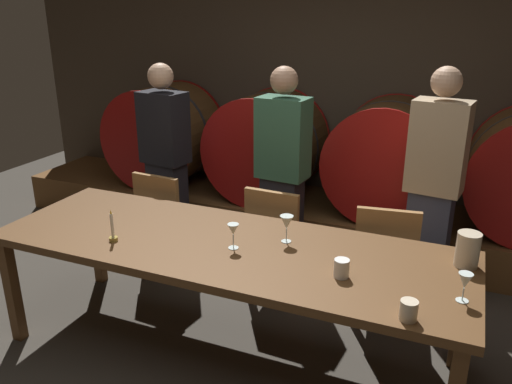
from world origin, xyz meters
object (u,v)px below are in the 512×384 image
object	(u,v)px
wine_barrel_center_left	(267,146)
guest_center	(282,173)
chair_right	(385,258)
wine_glass_left	(233,230)
guest_left	(166,161)
dining_table	(226,252)
wine_glass_right	(465,282)
wine_barrel_far_left	(165,135)
wine_glass_center	(287,223)
chair_left	(166,219)
candle_center	(113,233)
cup_left	(342,268)
chair_center	(277,237)
cup_right	(409,310)
guest_right	(434,185)
wine_barrel_center_right	(388,159)
pitcher	(468,250)

from	to	relation	value
wine_barrel_center_left	guest_center	bearing A→B (deg)	-60.56
chair_right	wine_glass_left	bearing A→B (deg)	36.75
wine_barrel_center_left	guest_left	world-z (taller)	guest_left
dining_table	wine_glass_right	world-z (taller)	wine_glass_right
wine_barrel_far_left	wine_glass_center	size ratio (longest dim) A/B	6.03
wine_barrel_far_left	chair_left	world-z (taller)	wine_barrel_far_left
wine_barrel_far_left	wine_glass_left	world-z (taller)	wine_barrel_far_left
wine_glass_left	wine_barrel_far_left	bearing A→B (deg)	131.10
chair_left	candle_center	xyz separation A→B (m)	(0.26, -0.95, 0.33)
wine_barrel_center_left	cup_left	xyz separation A→B (m)	(1.21, -2.01, -0.04)
wine_barrel_far_left	chair_left	size ratio (longest dim) A/B	1.14
wine_glass_center	wine_glass_right	xyz separation A→B (m)	(0.99, -0.29, -0.02)
chair_center	wine_glass_right	xyz separation A→B (m)	(1.26, -0.87, 0.37)
cup_left	candle_center	bearing A→B (deg)	-175.53
candle_center	cup_right	distance (m)	1.73
chair_left	wine_glass_left	world-z (taller)	wine_glass_left
guest_right	dining_table	bearing A→B (deg)	57.44
wine_barrel_far_left	wine_barrel_center_right	xyz separation A→B (m)	(2.24, 0.00, 0.00)
wine_barrel_center_left	guest_right	xyz separation A→B (m)	(1.54, -0.66, 0.03)
candle_center	wine_glass_center	xyz separation A→B (m)	(0.95, 0.39, 0.07)
wine_glass_center	wine_barrel_center_left	bearing A→B (deg)	115.12
cup_right	wine_glass_center	bearing A→B (deg)	144.62
wine_glass_left	cup_right	bearing A→B (deg)	-18.74
wine_barrel_far_left	guest_left	xyz separation A→B (m)	(0.52, -0.80, 0.00)
cup_left	chair_left	bearing A→B (deg)	152.23
dining_table	pitcher	world-z (taller)	pitcher
guest_left	chair_center	bearing A→B (deg)	171.67
wine_glass_right	wine_barrel_center_left	bearing A→B (deg)	131.74
wine_barrel_center_left	dining_table	xyz separation A→B (m)	(0.49, -1.88, -0.15)
wine_barrel_center_right	chair_left	distance (m)	1.94
chair_right	wine_glass_right	xyz separation A→B (m)	(0.48, -0.84, 0.37)
chair_right	guest_right	xyz separation A→B (m)	(0.23, 0.51, 0.39)
chair_right	wine_glass_center	bearing A→B (deg)	39.39
chair_right	guest_right	world-z (taller)	guest_right
wine_barrel_far_left	dining_table	size ratio (longest dim) A/B	0.35
wine_barrel_center_right	wine_glass_left	world-z (taller)	wine_barrel_center_right
guest_center	cup_right	world-z (taller)	guest_center
dining_table	guest_center	size ratio (longest dim) A/B	1.69
wine_barrel_center_right	candle_center	world-z (taller)	wine_barrel_center_right
chair_left	guest_left	xyz separation A→B (m)	(-0.21, 0.36, 0.36)
chair_left	candle_center	bearing A→B (deg)	108.84
chair_left	cup_left	distance (m)	1.85
dining_table	chair_center	bearing A→B (deg)	86.42
dining_table	cup_left	xyz separation A→B (m)	(0.72, -0.13, 0.11)
wine_glass_right	cup_right	bearing A→B (deg)	-130.15
guest_right	cup_right	world-z (taller)	guest_right
guest_left	wine_glass_left	distance (m)	1.62
chair_left	chair_right	bearing A→B (deg)	-176.58
chair_center	wine_glass_right	distance (m)	1.58
wine_barrel_far_left	chair_right	size ratio (longest dim) A/B	1.14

